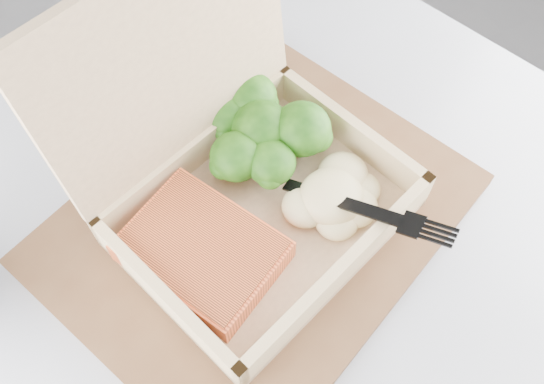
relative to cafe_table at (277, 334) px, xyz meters
name	(u,v)px	position (x,y,z in m)	size (l,w,h in m)	color
cafe_table	(277,334)	(0.00, 0.00, 0.00)	(1.00, 1.00, 0.72)	black
serving_tray	(256,220)	(0.01, 0.06, 0.19)	(0.37, 0.30, 0.02)	brown
takeout_container	(234,168)	(0.00, 0.08, 0.26)	(0.30, 0.29, 0.23)	tan
salmon_fillet	(203,251)	(-0.06, 0.04, 0.22)	(0.10, 0.13, 0.03)	orange
broccoli_pile	(262,134)	(0.04, 0.12, 0.23)	(0.13, 0.13, 0.05)	#3A7A1B
mashed_potatoes	(332,196)	(0.07, 0.03, 0.23)	(0.10, 0.08, 0.03)	beige
plastic_fork	(320,192)	(0.06, 0.04, 0.24)	(0.11, 0.15, 0.03)	black
receipt	(119,103)	(-0.07, 0.26, 0.19)	(0.07, 0.14, 0.00)	white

